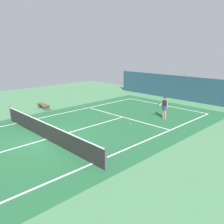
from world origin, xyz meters
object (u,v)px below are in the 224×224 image
at_px(tennis_net, 46,131).
at_px(parked_car, 172,86).
at_px(tennis_player, 165,106).
at_px(tennis_ball_near_player, 130,123).
at_px(courtside_bench, 43,105).

bearing_deg(tennis_net, parked_car, 99.55).
relative_size(tennis_net, tennis_player, 6.17).
height_order(tennis_ball_near_player, courtside_bench, courtside_bench).
height_order(tennis_net, courtside_bench, tennis_net).
bearing_deg(tennis_ball_near_player, courtside_bench, -163.17).
bearing_deg(parked_car, courtside_bench, -107.71).
bearing_deg(tennis_net, courtside_bench, 152.82).
xyz_separation_m(tennis_ball_near_player, courtside_bench, (-7.75, -2.34, 0.34)).
bearing_deg(tennis_ball_near_player, parked_car, 109.74).
relative_size(tennis_ball_near_player, courtside_bench, 0.04).
bearing_deg(courtside_bench, tennis_player, 29.73).
distance_m(tennis_net, tennis_player, 8.59).
xyz_separation_m(tennis_net, tennis_ball_near_player, (1.44, 5.58, -0.48)).
bearing_deg(parked_car, tennis_net, -85.71).
relative_size(tennis_player, courtside_bench, 1.03).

